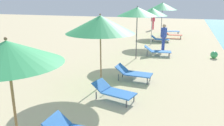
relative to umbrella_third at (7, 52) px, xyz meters
The scene contains 14 objects.
umbrella_third is the anchor object (origin of this frame).
umbrella_fourth 4.50m from the umbrella_third, 90.63° to the left, with size 2.46×2.46×2.70m.
lounger_fourth_shoreside 5.92m from the umbrella_third, 80.21° to the left, with size 1.46×0.68×0.60m.
lounger_fourth_inland 4.09m from the umbrella_third, 77.54° to the left, with size 1.50×0.92×0.56m.
umbrella_fifth 9.02m from the umbrella_third, 88.23° to the left, with size 2.14×2.14×2.84m.
lounger_fifth_shoreside 10.29m from the umbrella_third, 82.59° to the left, with size 1.58×0.76×0.58m.
umbrella_sixth 13.37m from the umbrella_third, 88.24° to the left, with size 2.11×2.11×2.65m.
lounger_sixth_shoreside 14.73m from the umbrella_third, 86.52° to the left, with size 1.45×0.70×0.51m.
umbrella_farthest 17.77m from the umbrella_third, 88.07° to the left, with size 2.52×2.52×2.94m.
lounger_farthest_shoreside 19.07m from the umbrella_third, 85.91° to the left, with size 1.61×0.89×0.63m.
lounger_farthest_inland 16.85m from the umbrella_third, 84.16° to the left, with size 1.50×0.69×0.61m.
person_walking_near 11.82m from the umbrella_third, 82.88° to the left, with size 0.35×0.42×1.67m.
person_walking_mid 21.84m from the umbrella_third, 92.01° to the left, with size 0.40×0.41×1.75m.
beach_ball 11.54m from the umbrella_third, 67.29° to the left, with size 0.39×0.39×0.39m, color #3FB266.
Camera 1 is at (2.53, 5.47, 3.18)m, focal length 36.59 mm.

